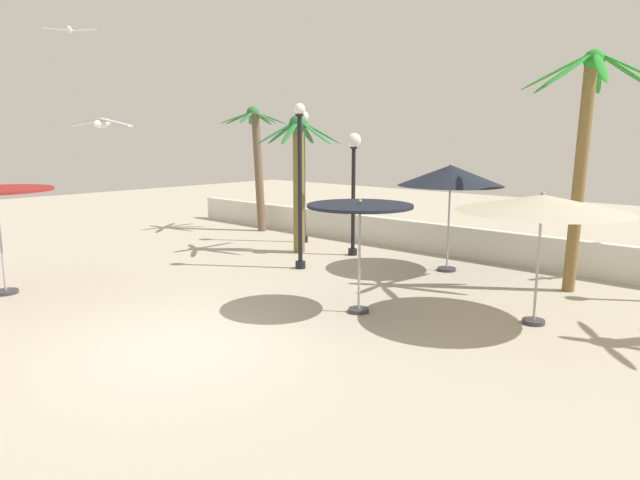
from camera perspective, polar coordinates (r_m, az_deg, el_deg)
The scene contains 13 objects.
ground_plane at distance 10.04m, azimuth -13.74°, elevation -10.55°, with size 56.00×56.00×0.00m, color #B2A893.
boundary_wall at distance 17.25m, azimuth 14.61°, elevation -0.22°, with size 25.20×0.30×0.93m, color silver.
patio_umbrella_0 at distance 11.17m, azimuth 21.80°, elevation 3.48°, with size 3.19×3.19×2.57m.
patio_umbrella_2 at distance 15.12m, azimuth 13.23°, elevation 6.42°, with size 2.78×2.78×2.88m.
patio_umbrella_3 at distance 11.15m, azimuth 4.11°, elevation 2.86°, with size 2.13×2.13×2.34m.
palm_tree_0 at distance 17.25m, azimuth -2.20°, elevation 7.48°, with size 2.64×2.50×4.25m.
palm_tree_2 at distance 21.61m, azimuth -6.50°, elevation 8.88°, with size 2.57×2.51×4.73m.
palm_tree_3 at distance 13.91m, azimuth 25.41°, elevation 9.16°, with size 2.99×2.96×5.44m.
lamp_post_0 at distance 15.01m, azimuth -2.08°, elevation 6.28°, with size 0.31×0.31×4.45m.
lamp_post_2 at distance 16.81m, azimuth 3.45°, elevation 6.93°, with size 0.44×0.44×3.70m.
lamp_post_3 at distance 18.95m, azimuth -1.71°, elevation 7.74°, with size 0.36×0.36×4.44m.
seagull_0 at distance 8.78m, azimuth -21.48°, elevation 11.07°, with size 0.88×0.60×0.14m.
seagull_1 at distance 15.56m, azimuth -24.23°, elevation 19.02°, with size 0.79×1.06×0.14m.
Camera 1 is at (7.87, -5.13, 3.53)m, focal length 31.24 mm.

